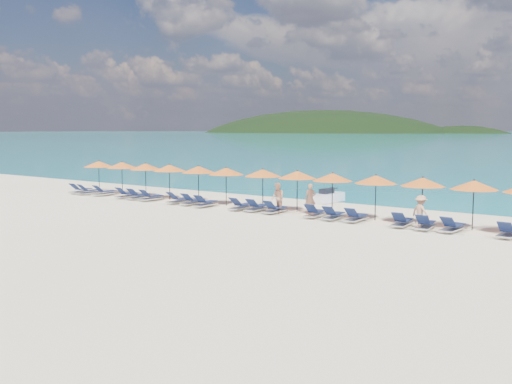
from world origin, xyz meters
The scene contains 38 objects.
ground centered at (0.00, 0.00, 0.00)m, with size 1400.00×1400.00×0.00m, color beige.
headland_main centered at (-300.00, 540.00, -38.00)m, with size 374.00×242.00×126.50m.
headland_small centered at (-150.00, 560.00, -35.00)m, with size 162.00×126.00×85.50m.
jetski centered at (0.64, 9.65, 0.35)m, with size 1.08×2.45×0.85m.
beachgoer_a centered at (2.12, 4.97, 0.80)m, with size 0.58×0.38×1.60m, color tan.
beachgoer_b centered at (0.53, 4.23, 0.81)m, with size 0.79×0.46×1.63m, color tan.
beachgoer_c centered at (8.37, 4.19, 0.75)m, with size 0.96×0.45×1.49m, color tan.
umbrella_0 centered at (-15.08, 4.98, 2.02)m, with size 2.10×2.10×2.28m.
umbrella_1 centered at (-12.86, 5.16, 2.02)m, with size 2.10×2.10×2.28m.
umbrella_2 centered at (-10.49, 5.10, 2.02)m, with size 2.10×2.10×2.28m.
umbrella_3 centered at (-8.21, 5.00, 2.02)m, with size 2.10×2.10×2.28m.
umbrella_4 centered at (-5.82, 5.07, 2.02)m, with size 2.10×2.10×2.28m.
umbrella_5 centered at (-3.53, 4.91, 2.02)m, with size 2.10×2.10×2.28m.
umbrella_6 centered at (-1.09, 5.15, 2.02)m, with size 2.10×2.10×2.28m.
umbrella_7 centered at (1.19, 5.15, 2.02)m, with size 2.10×2.10×2.28m.
umbrella_8 centered at (3.45, 4.93, 2.02)m, with size 2.10×2.10×2.28m.
umbrella_9 centered at (5.81, 4.96, 2.02)m, with size 2.10×2.10×2.28m.
umbrella_10 centered at (8.13, 5.01, 2.02)m, with size 2.10×2.10×2.28m.
umbrella_11 centered at (10.46, 4.93, 2.02)m, with size 2.10×2.10×2.28m.
lounger_0 centered at (-15.65, 3.83, 0.24)m, with size 0.70×1.73×0.66m.
lounger_1 centered at (-14.57, 3.73, 0.24)m, with size 0.78×1.75×0.66m.
lounger_2 centered at (-13.24, 3.94, 0.24)m, with size 0.69×1.72×0.66m.
lounger_3 centered at (-10.97, 3.90, 0.24)m, with size 0.62×1.70×0.66m.
lounger_4 centered at (-9.87, 3.86, 0.24)m, with size 0.74×1.74×0.66m.
lounger_5 centered at (-8.70, 3.86, 0.24)m, with size 0.68×1.72×0.66m.
lounger_6 centered at (-6.35, 3.88, 0.24)m, with size 0.78×1.75×0.66m.
lounger_7 centered at (-5.23, 3.86, 0.24)m, with size 0.69×1.72×0.66m.
lounger_8 centered at (-4.08, 3.68, 0.24)m, with size 0.74×1.74×0.66m.
lounger_9 centered at (-1.68, 3.93, 0.24)m, with size 0.63×1.70×0.66m.
lounger_10 centered at (-0.65, 4.00, 0.24)m, with size 0.73×1.74×0.66m.
lounger_11 centered at (0.57, 3.94, 0.24)m, with size 0.63×1.70×0.66m.
lounger_12 centered at (2.98, 4.00, 0.24)m, with size 0.78×1.75×0.66m.
lounger_13 centered at (4.10, 3.86, 0.24)m, with size 0.72×1.73×0.66m.
lounger_14 centered at (5.27, 3.96, 0.24)m, with size 0.65×1.71×0.66m.
lounger_15 centered at (7.61, 3.93, 0.24)m, with size 0.72×1.73×0.66m.
lounger_16 centered at (8.72, 3.85, 0.24)m, with size 0.77×1.75×0.66m.
lounger_17 centered at (9.90, 3.93, 0.24)m, with size 0.79×1.76×0.66m.
lounger_18 centered at (12.15, 3.98, 0.24)m, with size 0.68×1.72×0.66m.
Camera 1 is at (17.29, -20.91, 4.48)m, focal length 40.00 mm.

